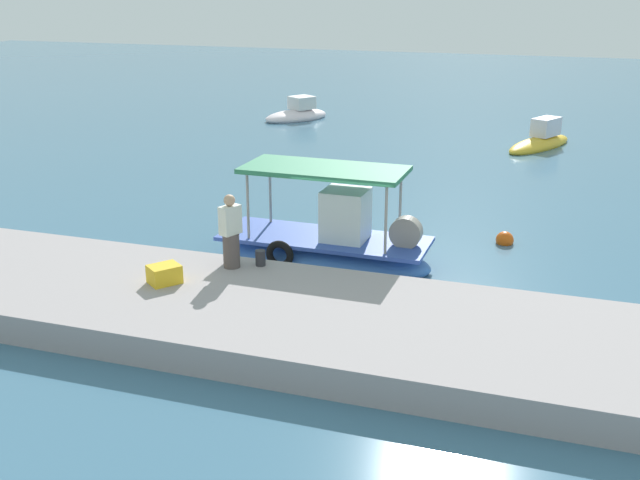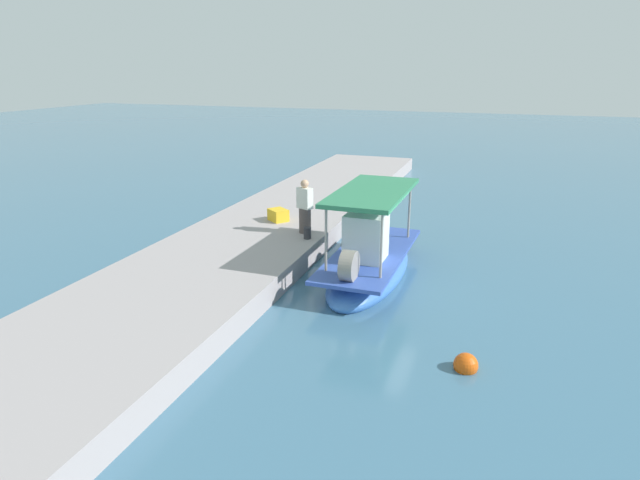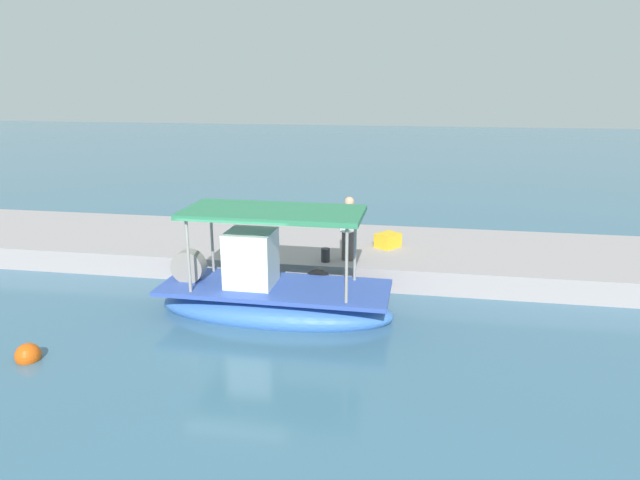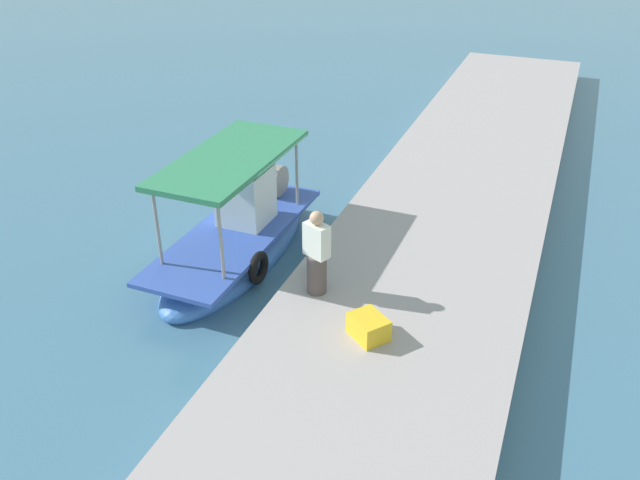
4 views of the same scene
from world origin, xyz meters
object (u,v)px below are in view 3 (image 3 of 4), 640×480
Objects in this scene: main_fishing_boat at (271,295)px; cargo_crate at (388,240)px; fisherman_near_bollard at (349,231)px; marker_buoy at (28,355)px; mooring_bollard at (325,255)px.

main_fishing_boat is 4.70m from cargo_crate.
main_fishing_boat is 8.55× the size of cargo_crate.
fisherman_near_bollard reaches higher than cargo_crate.
main_fishing_boat reaches higher than fisherman_near_bollard.
marker_buoy is (4.22, 3.10, -0.38)m from main_fishing_boat.
fisherman_near_bollard is 4.72× the size of mooring_bollard.
marker_buoy is (5.75, 5.66, -1.34)m from fisherman_near_bollard.
cargo_crate reaches higher than mooring_bollard.
mooring_bollard is 0.75× the size of marker_buoy.
main_fishing_boat is 2.47m from mooring_bollard.
cargo_crate is (-2.52, -3.95, 0.37)m from main_fishing_boat.
cargo_crate is at bearing -122.51° from main_fishing_boat.
fisherman_near_bollard is 2.65× the size of cargo_crate.
main_fishing_boat is at bearing 57.49° from cargo_crate.
cargo_crate is (-1.59, -1.69, 0.02)m from mooring_bollard.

